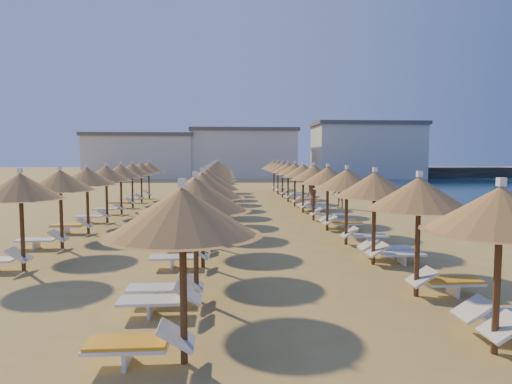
{
  "coord_description": "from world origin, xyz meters",
  "views": [
    {
      "loc": [
        -1.88,
        -21.19,
        3.34
      ],
      "look_at": [
        -0.17,
        4.0,
        1.3
      ],
      "focal_mm": 32.0,
      "sensor_mm": 36.0,
      "label": 1
    }
  ],
  "objects": [
    {
      "name": "parasol_row_east",
      "position": [
        2.63,
        3.32,
        2.4
      ],
      "size": [
        2.55,
        37.26,
        2.97
      ],
      "color": "brown",
      "rests_on": "ground"
    },
    {
      "name": "parasol_row_west",
      "position": [
        -2.55,
        3.32,
        2.4
      ],
      "size": [
        2.55,
        37.26,
        2.97
      ],
      "color": "brown",
      "rests_on": "ground"
    },
    {
      "name": "parasol_row_inland",
      "position": [
        -7.74,
        3.32,
        2.4
      ],
      "size": [
        2.55,
        24.64,
        2.97
      ],
      "color": "brown",
      "rests_on": "ground"
    },
    {
      "name": "beachgoer_c",
      "position": [
        5.36,
        7.01,
        0.82
      ],
      "size": [
        1.03,
        0.77,
        1.63
      ],
      "primitive_type": "imported",
      "rotation": [
        0.0,
        0.0,
        -0.45
      ],
      "color": "tan",
      "rests_on": "ground"
    },
    {
      "name": "hotel_blocks",
      "position": [
        3.04,
        45.79,
        3.7
      ],
      "size": [
        48.41,
        11.25,
        8.1
      ],
      "color": "silver",
      "rests_on": "ground"
    },
    {
      "name": "ground",
      "position": [
        0.0,
        0.0,
        0.0
      ],
      "size": [
        220.0,
        220.0,
        0.0
      ],
      "primitive_type": "plane",
      "color": "tan",
      "rests_on": "ground"
    },
    {
      "name": "loungers",
      "position": [
        -1.52,
        3.11,
        0.34
      ],
      "size": [
        13.49,
        35.36,
        0.66
      ],
      "color": "white",
      "rests_on": "ground"
    },
    {
      "name": "beachgoer_b",
      "position": [
        3.11,
        5.0,
        0.93
      ],
      "size": [
        0.71,
        0.91,
        1.87
      ],
      "primitive_type": "imported",
      "rotation": [
        0.0,
        0.0,
        -1.57
      ],
      "color": "tan",
      "rests_on": "ground"
    },
    {
      "name": "jetty",
      "position": [
        25.98,
        45.01,
        0.75
      ],
      "size": [
        30.22,
        6.28,
        1.5
      ],
      "primitive_type": "cube",
      "rotation": [
        0.0,
        0.0,
        0.08
      ],
      "color": "black",
      "rests_on": "ground"
    }
  ]
}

